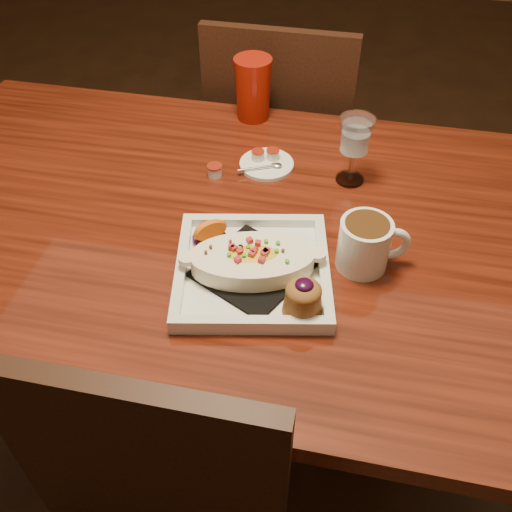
% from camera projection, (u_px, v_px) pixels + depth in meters
% --- Properties ---
extents(floor, '(7.00, 7.00, 0.00)m').
position_uv_depth(floor, '(239.00, 416.00, 1.66)').
color(floor, black).
rests_on(floor, ground).
extents(table, '(1.50, 0.90, 0.75)m').
position_uv_depth(table, '(233.00, 256.00, 1.21)').
color(table, maroon).
rests_on(table, floor).
extents(chair_far, '(0.42, 0.42, 0.93)m').
position_uv_depth(chair_far, '(282.00, 150.00, 1.75)').
color(chair_far, black).
rests_on(chair_far, floor).
extents(plate, '(0.32, 0.32, 0.08)m').
position_uv_depth(plate, '(256.00, 268.00, 1.01)').
color(plate, white).
rests_on(plate, table).
extents(coffee_mug, '(0.13, 0.09, 0.10)m').
position_uv_depth(coffee_mug, '(366.00, 243.00, 1.01)').
color(coffee_mug, white).
rests_on(coffee_mug, table).
extents(goblet, '(0.07, 0.07, 0.15)m').
position_uv_depth(goblet, '(355.00, 139.00, 1.16)').
color(goblet, silver).
rests_on(goblet, table).
extents(saucer, '(0.12, 0.12, 0.08)m').
position_uv_depth(saucer, '(266.00, 163.00, 1.27)').
color(saucer, white).
rests_on(saucer, table).
extents(creamer_loose, '(0.03, 0.03, 0.03)m').
position_uv_depth(creamer_loose, '(215.00, 170.00, 1.24)').
color(creamer_loose, silver).
rests_on(creamer_loose, table).
extents(red_tumbler, '(0.09, 0.09, 0.15)m').
position_uv_depth(red_tumbler, '(253.00, 89.00, 1.37)').
color(red_tumbler, '#9D180B').
rests_on(red_tumbler, table).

